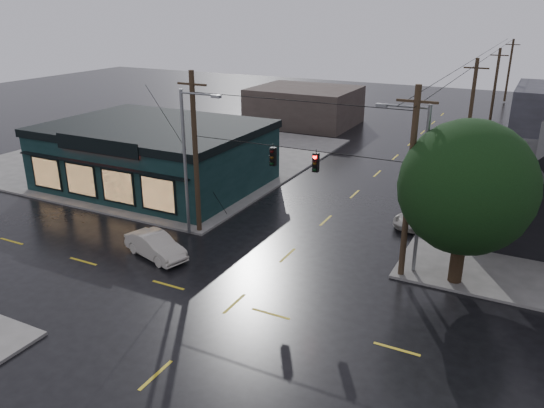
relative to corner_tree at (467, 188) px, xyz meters
The scene contains 15 objects.
ground_plane 12.70m from the corner_tree, 142.69° to the right, with size 160.00×160.00×0.00m, color black.
sidewalk_nw 32.37m from the corner_tree, 155.99° to the left, with size 28.00×28.00×0.15m, color #5E5C58.
pizza_shop 25.06m from the corner_tree, 166.19° to the left, with size 16.30×12.34×4.90m.
corner_tree is the anchor object (origin of this frame).
utility_pole_nw 16.56m from the corner_tree, behind, with size 2.00×0.32×10.15m, color #2E2214, non-canonical shape.
utility_pole_ne 5.95m from the corner_tree, 169.46° to the right, with size 2.00×0.32×10.15m, color #2E2214, non-canonical shape.
utility_pole_far_a 21.82m from the corner_tree, 97.29° to the left, with size 2.00×0.32×9.65m, color #2E2214, non-canonical shape.
utility_pole_far_b 41.43m from the corner_tree, 93.75° to the left, with size 2.00×0.32×9.15m, color #2E2214, non-canonical shape.
utility_pole_far_c 61.29m from the corner_tree, 92.52° to the left, with size 2.00×0.32×9.15m, color #2E2214, non-canonical shape.
span_signal_assembly 9.11m from the corner_tree, behind, with size 13.00×0.48×1.23m.
streetlight_nw 16.88m from the corner_tree, behind, with size 5.40×0.30×9.15m, color gray, non-canonical shape.
streetlight_ne 5.72m from the corner_tree, behind, with size 5.40×0.30×9.15m, color gray, non-canonical shape.
bg_building_west 40.45m from the corner_tree, 125.09° to the left, with size 12.00×10.00×4.40m, color #372C28.
sedan_cream 17.14m from the corner_tree, 163.73° to the right, with size 1.50×4.30×1.42m, color #B7B1A1.
suv_silver 9.31m from the corner_tree, 115.99° to the left, with size 2.05×4.44×1.23m, color #A9A59C.
Camera 1 is at (11.89, -19.15, 13.61)m, focal length 35.00 mm.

